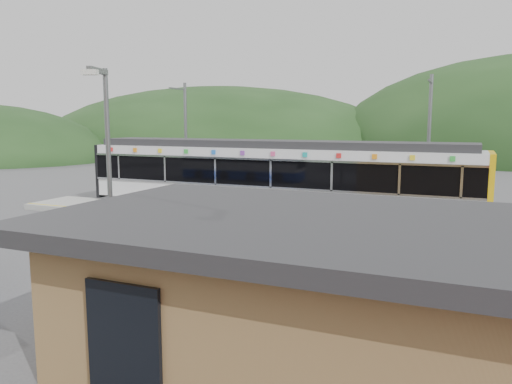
% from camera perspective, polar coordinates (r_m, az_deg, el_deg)
% --- Properties ---
extents(ground, '(120.00, 120.00, 0.00)m').
position_cam_1_polar(ground, '(20.35, -3.49, -5.34)').
color(ground, '#4C4C4F').
rests_on(ground, ground).
extents(hills, '(146.00, 149.00, 26.00)m').
position_cam_1_polar(hills, '(23.59, 16.13, -3.78)').
color(hills, '#1E3D19').
rests_on(hills, ground).
extents(platform, '(26.00, 3.20, 0.30)m').
position_cam_1_polar(platform, '(23.25, 0.17, -3.25)').
color(platform, '#9E9E99').
rests_on(platform, ground).
extents(yellow_line, '(26.00, 0.10, 0.01)m').
position_cam_1_polar(yellow_line, '(22.05, -1.16, -3.47)').
color(yellow_line, yellow).
rests_on(yellow_line, platform).
extents(train, '(20.44, 3.01, 3.74)m').
position_cam_1_polar(train, '(25.54, 1.92, 2.12)').
color(train, black).
rests_on(train, ground).
extents(catenary_mast_west, '(0.18, 1.80, 7.00)m').
position_cam_1_polar(catenary_mast_west, '(30.71, -8.06, 6.02)').
color(catenary_mast_west, slate).
rests_on(catenary_mast_west, ground).
extents(catenary_mast_east, '(0.18, 1.80, 7.00)m').
position_cam_1_polar(catenary_mast_east, '(26.32, 19.11, 5.32)').
color(catenary_mast_east, slate).
rests_on(catenary_mast_east, ground).
extents(station_shelter, '(9.20, 6.20, 3.00)m').
position_cam_1_polar(station_shelter, '(9.68, 4.32, -11.06)').
color(station_shelter, olive).
rests_on(station_shelter, ground).
extents(lamp_post, '(0.43, 1.10, 6.00)m').
position_cam_1_polar(lamp_post, '(12.89, -16.80, 2.66)').
color(lamp_post, slate).
rests_on(lamp_post, ground).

